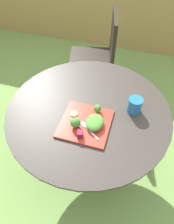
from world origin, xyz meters
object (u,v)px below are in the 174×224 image
at_px(patio_chair, 101,52).
at_px(drinking_glass, 135,106).
at_px(fork, 88,129).
at_px(salad_plate, 85,123).

xyz_separation_m(patio_chair, drinking_glass, (0.42, -0.84, 0.22)).
distance_m(drinking_glass, fork, 0.32).
bearing_deg(drinking_glass, salad_plate, -143.96).
height_order(patio_chair, drinking_glass, patio_chair).
relative_size(salad_plate, drinking_glass, 2.86).
height_order(patio_chair, salad_plate, patio_chair).
bearing_deg(fork, patio_chair, 99.93).
bearing_deg(salad_plate, drinking_glass, 36.04).
xyz_separation_m(drinking_glass, fork, (-0.23, -0.23, -0.03)).
relative_size(salad_plate, fork, 2.15).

